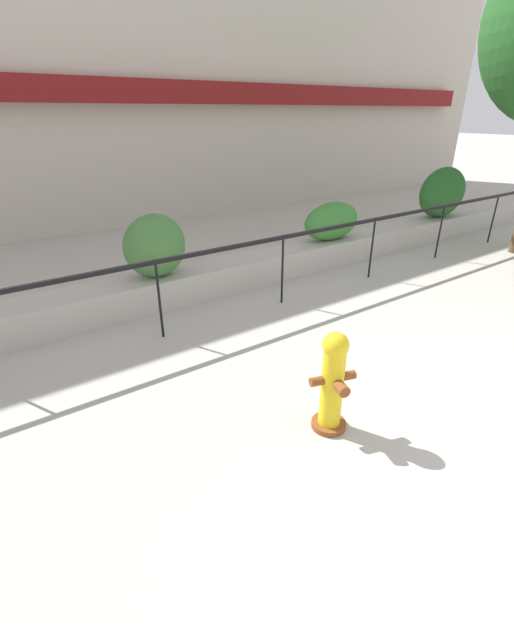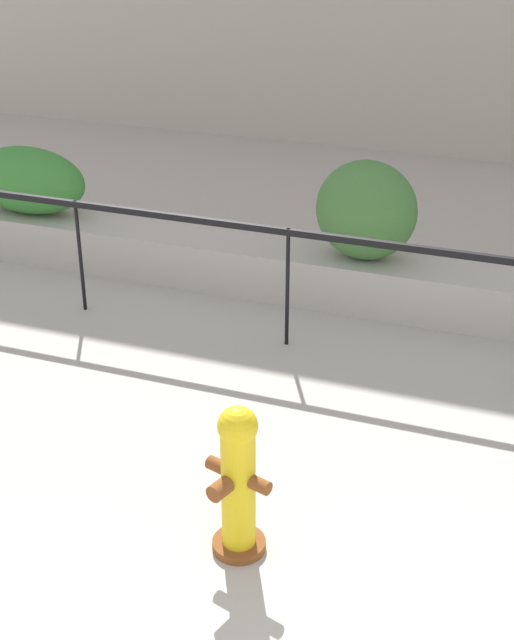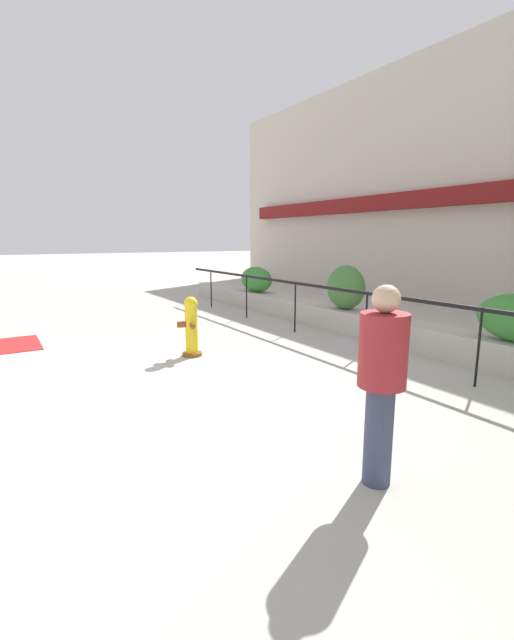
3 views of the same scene
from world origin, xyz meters
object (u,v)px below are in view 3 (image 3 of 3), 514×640
at_px(hedge_bush_0, 256,279).
at_px(hedge_bush_1, 346,287).
at_px(pedestrian, 382,374).
at_px(fire_hydrant, 191,326).

bearing_deg(hedge_bush_0, hedge_bush_1, 0.00).
relative_size(hedge_bush_0, pedestrian, 0.81).
relative_size(hedge_bush_1, fire_hydrant, 0.93).
distance_m(hedge_bush_0, pedestrian, 9.63).
bearing_deg(pedestrian, hedge_bush_0, 154.25).
bearing_deg(hedge_bush_0, pedestrian, -25.75).
height_order(hedge_bush_0, hedge_bush_1, hedge_bush_1).
relative_size(hedge_bush_0, hedge_bush_1, 1.40).
xyz_separation_m(hedge_bush_0, pedestrian, (8.67, -4.18, 0.11)).
height_order(fire_hydrant, pedestrian, pedestrian).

